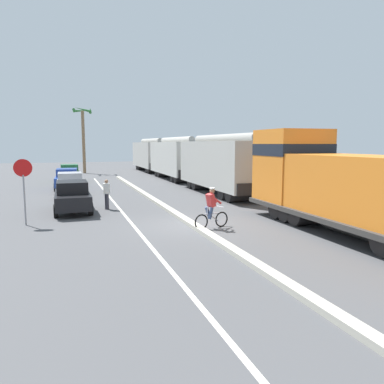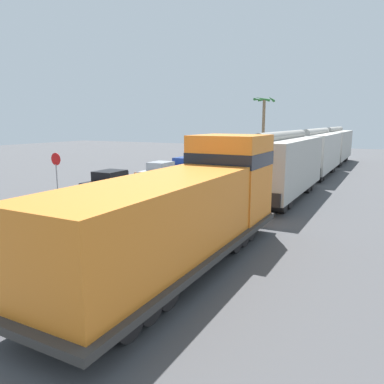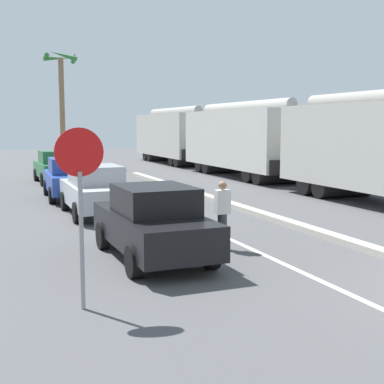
{
  "view_description": "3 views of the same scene",
  "coord_description": "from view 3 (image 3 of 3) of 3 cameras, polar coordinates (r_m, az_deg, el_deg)",
  "views": [
    {
      "loc": [
        -5.05,
        -15.15,
        3.53
      ],
      "look_at": [
        0.16,
        0.37,
        1.41
      ],
      "focal_mm": 35.0,
      "sensor_mm": 36.0,
      "label": 1
    },
    {
      "loc": [
        11.11,
        -13.86,
        4.71
      ],
      "look_at": [
        3.39,
        0.74,
        1.62
      ],
      "focal_mm": 35.0,
      "sensor_mm": 36.0,
      "label": 2
    },
    {
      "loc": [
        -8.22,
        -5.96,
        2.92
      ],
      "look_at": [
        -3.35,
        6.45,
        1.24
      ],
      "focal_mm": 50.0,
      "sensor_mm": 36.0,
      "label": 3
    }
  ],
  "objects": [
    {
      "name": "pedestrian_by_cars",
      "position": [
        12.52,
        3.25,
        -2.35
      ],
      "size": [
        0.34,
        0.22,
        1.62
      ],
      "color": "#33333D",
      "rests_on": "ground"
    },
    {
      "name": "stop_sign",
      "position": [
        8.46,
        -11.87,
        0.94
      ],
      "size": [
        0.76,
        0.08,
        2.88
      ],
      "color": "gray",
      "rests_on": "ground"
    },
    {
      "name": "parked_car_green",
      "position": [
        27.75,
        -14.33,
        2.63
      ],
      "size": [
        1.92,
        4.25,
        1.62
      ],
      "color": "#286B3D",
      "rests_on": "ground"
    },
    {
      "name": "parked_car_blue",
      "position": [
        21.75,
        -12.92,
        1.47
      ],
      "size": [
        1.95,
        4.26,
        1.62
      ],
      "color": "#28479E",
      "rests_on": "ground"
    },
    {
      "name": "palm_tree_near",
      "position": [
        38.1,
        -13.76,
        10.64
      ],
      "size": [
        2.27,
        2.31,
        7.82
      ],
      "color": "#846647",
      "rests_on": "ground"
    },
    {
      "name": "parked_car_black",
      "position": [
        11.67,
        -4.19,
        -3.22
      ],
      "size": [
        1.89,
        4.23,
        1.62
      ],
      "color": "black",
      "rests_on": "ground"
    },
    {
      "name": "parked_car_silver",
      "position": [
        17.57,
        -10.27,
        0.2
      ],
      "size": [
        1.84,
        4.2,
        1.62
      ],
      "color": "#B7BABF",
      "rests_on": "ground"
    },
    {
      "name": "median_curb",
      "position": [
        14.79,
        12.84,
        -4.05
      ],
      "size": [
        0.36,
        36.0,
        0.16
      ],
      "primitive_type": "cube",
      "color": "#B2AD9E",
      "rests_on": "ground"
    },
    {
      "name": "hopper_car_middle",
      "position": [
        29.9,
        5.51,
        5.55
      ],
      "size": [
        2.9,
        10.6,
        4.18
      ],
      "color": "#B9B7AF",
      "rests_on": "ground"
    },
    {
      "name": "lane_stripe",
      "position": [
        13.62,
        4.42,
        -5.19
      ],
      "size": [
        0.14,
        36.0,
        0.01
      ],
      "primitive_type": "cube",
      "color": "silver",
      "rests_on": "ground"
    },
    {
      "name": "hopper_car_trailing",
      "position": [
        40.58,
        -1.97,
        6.01
      ],
      "size": [
        2.9,
        10.6,
        4.18
      ],
      "color": "#AEACA4",
      "rests_on": "ground"
    }
  ]
}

